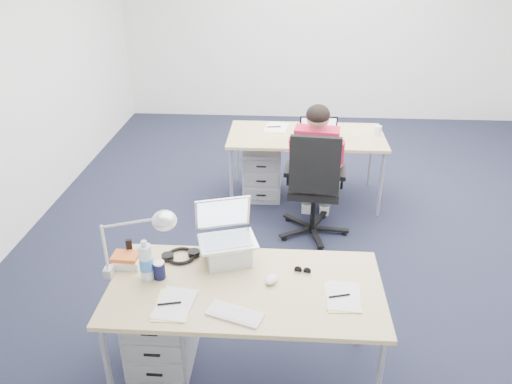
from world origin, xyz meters
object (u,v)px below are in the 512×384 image
(can_koozie, at_px, (159,270))
(water_bottle, at_px, (146,260))
(office_chair, at_px, (313,206))
(bear_figurine, at_px, (207,247))
(computer_mouse, at_px, (272,279))
(far_cup, at_px, (378,131))
(seated_person, at_px, (316,166))
(wireless_keyboard, at_px, (235,314))
(desk_near, at_px, (246,292))
(desk_lamp, at_px, (128,243))
(drawer_pedestal_near, at_px, (162,326))
(headphones, at_px, (181,255))
(book_stack, at_px, (126,260))
(desk_far, at_px, (306,139))
(cordless_phone, at_px, (130,249))
(sunglasses, at_px, (303,270))
(dark_laptop, at_px, (319,132))
(drawer_pedestal_far, at_px, (262,171))
(silver_laptop, at_px, (227,235))

(can_koozie, xyz_separation_m, water_bottle, (-0.07, -0.01, 0.07))
(office_chair, bearing_deg, bear_figurine, -111.04)
(computer_mouse, bearing_deg, far_cup, 89.33)
(seated_person, relative_size, water_bottle, 4.85)
(wireless_keyboard, xyz_separation_m, computer_mouse, (0.19, 0.30, 0.01))
(desk_near, xyz_separation_m, desk_lamp, (-0.68, 0.05, 0.28))
(drawer_pedestal_near, distance_m, headphones, 0.51)
(book_stack, height_order, desk_lamp, desk_lamp)
(can_koozie, distance_m, book_stack, 0.26)
(book_stack, bearing_deg, can_koozie, -25.60)
(computer_mouse, xyz_separation_m, far_cup, (1.00, 2.52, 0.03))
(office_chair, bearing_deg, desk_far, 100.27)
(can_koozie, distance_m, cordless_phone, 0.30)
(book_stack, height_order, sunglasses, book_stack)
(computer_mouse, height_order, dark_laptop, dark_laptop)
(wireless_keyboard, xyz_separation_m, bear_figurine, (-0.23, 0.55, 0.06))
(headphones, relative_size, far_cup, 2.38)
(water_bottle, bearing_deg, drawer_pedestal_far, 77.74)
(drawer_pedestal_near, bearing_deg, wireless_keyboard, -36.17)
(desk_near, distance_m, dark_laptop, 2.34)
(headphones, bearing_deg, drawer_pedestal_far, 62.26)
(bear_figurine, height_order, desk_lamp, desk_lamp)
(desk_near, height_order, headphones, headphones)
(can_koozie, bearing_deg, silver_laptop, 28.75)
(seated_person, distance_m, drawer_pedestal_near, 2.15)
(drawer_pedestal_far, relative_size, silver_laptop, 1.48)
(desk_far, xyz_separation_m, office_chair, (0.06, -0.76, -0.38))
(headphones, xyz_separation_m, far_cup, (1.58, 2.30, 0.03))
(sunglasses, bearing_deg, can_koozie, -162.59)
(desk_far, height_order, cordless_phone, cordless_phone)
(cordless_phone, relative_size, dark_laptop, 0.38)
(drawer_pedestal_near, relative_size, cordless_phone, 3.91)
(silver_laptop, bearing_deg, headphones, 161.60)
(desk_near, height_order, desk_lamp, desk_lamp)
(computer_mouse, xyz_separation_m, dark_laptop, (0.38, 2.22, 0.12))
(drawer_pedestal_near, bearing_deg, bear_figurine, 28.72)
(office_chair, height_order, desk_lamp, desk_lamp)
(desk_near, height_order, silver_laptop, silver_laptop)
(computer_mouse, distance_m, far_cup, 2.71)
(office_chair, xyz_separation_m, water_bottle, (-1.07, -1.75, 0.56))
(office_chair, distance_m, water_bottle, 2.13)
(seated_person, bearing_deg, bear_figurine, -106.53)
(office_chair, bearing_deg, cordless_phone, -122.73)
(desk_far, distance_m, far_cup, 0.74)
(desk_far, xyz_separation_m, can_koozie, (-0.94, -2.50, 0.10))
(desk_near, height_order, computer_mouse, computer_mouse)
(book_stack, distance_m, sunglasses, 1.09)
(sunglasses, bearing_deg, desk_near, -144.78)
(wireless_keyboard, xyz_separation_m, far_cup, (1.19, 2.82, 0.04))
(drawer_pedestal_near, xyz_separation_m, cordless_phone, (-0.18, 0.10, 0.53))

